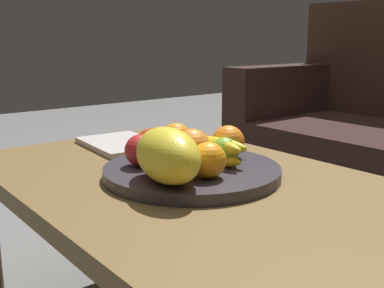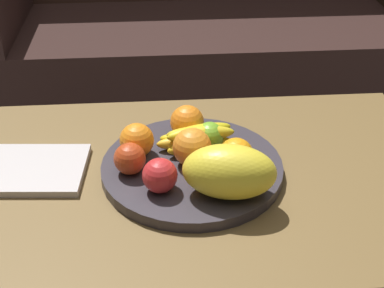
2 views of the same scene
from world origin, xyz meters
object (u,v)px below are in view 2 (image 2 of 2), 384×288
Objects in this scene: coffee_table at (196,192)px; orange_front at (192,147)px; fruit_bowl at (192,168)px; orange_right at (187,122)px; couch at (209,35)px; apple_left at (160,176)px; orange_left at (137,140)px; banana_bunch at (197,139)px; apple_right at (130,159)px; magazine at (28,169)px; orange_back at (236,155)px; apple_front at (210,136)px; melon_large_front at (229,172)px.

orange_front reaches higher than coffee_table.
orange_right is at bearing 91.45° from fruit_bowl.
couch reaches higher than apple_left.
banana_bunch is (0.13, 0.01, -0.01)m from orange_left.
apple_right is 0.24m from magazine.
couch is (0.15, 1.13, -0.09)m from coffee_table.
fruit_bowl is at bearing 161.55° from orange_back.
orange_front is 0.07m from apple_front.
orange_front is 0.06m from banana_bunch.
couch is 1.20m from apple_right.
melon_large_front is 2.60× the size of apple_left.
banana_bunch is at bearing -97.44° from couch.
fruit_bowl is 6.09× the size of apple_front.
apple_right is at bearing -170.78° from orange_front.
orange_front is 0.09m from orange_back.
orange_left reaches higher than coffee_table.
apple_right reaches higher than banana_bunch.
coffee_table is at bearing 45.59° from apple_left.
apple_front is at bearing 8.22° from magazine.
orange_front is 1.07× the size of orange_right.
coffee_table is at bearing -85.17° from orange_right.
fruit_bowl is at bearing -20.32° from orange_left.
orange_right reaches higher than apple_right.
orange_left reaches higher than orange_back.
apple_left is 0.31m from magazine.
couch is 1.09m from apple_front.
apple_left is at bearing -70.49° from orange_left.
orange_right reaches higher than fruit_bowl.
orange_front is 1.24× the size of apple_right.
orange_right is (-0.01, 0.12, 0.11)m from coffee_table.
fruit_bowl is at bearing 130.74° from coffee_table.
banana_bunch is at bearing 83.03° from coffee_table.
apple_right is (-0.22, 0.01, -0.00)m from orange_back.
apple_right is (-0.13, -0.13, -0.01)m from orange_right.
banana_bunch is at bearing 59.01° from apple_left.
orange_back is 0.30× the size of magazine.
coffee_table is 6.29× the size of banana_bunch.
orange_right is 0.18m from apple_right.
couch reaches higher than apple_right.
coffee_table is 14.73× the size of orange_back.
orange_left is at bearing -104.13° from couch.
melon_large_front is 0.74× the size of magazine.
orange_left reaches higher than fruit_bowl.
apple_right is at bearing -156.05° from apple_front.
orange_front is at bearing 161.56° from orange_back.
apple_left is (-0.23, -1.21, 0.19)m from couch.
melon_large_front is at bearing -73.50° from banana_bunch.
couch is 1.15m from orange_front.
fruit_bowl reaches higher than coffee_table.
banana_bunch is (0.01, 0.05, -0.01)m from orange_front.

